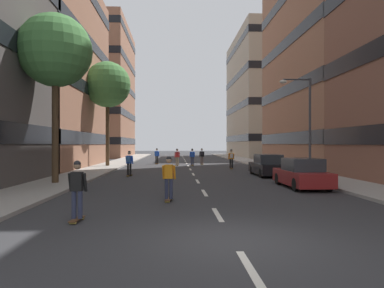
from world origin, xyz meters
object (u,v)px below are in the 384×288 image
(streetlamp_right, at_px, (304,116))
(skater_2, at_px, (231,158))
(parked_car_mid, at_px, (268,166))
(skater_4, at_px, (202,155))
(parked_car_near, at_px, (302,174))
(skater_3, at_px, (169,176))
(skater_5, at_px, (177,156))
(street_tree_mid, at_px, (55,51))
(skater_0, at_px, (129,162))
(skater_1, at_px, (192,156))
(skater_6, at_px, (77,188))
(skater_7, at_px, (157,155))
(street_tree_near, at_px, (108,85))

(streetlamp_right, bearing_deg, skater_2, 112.62)
(parked_car_mid, relative_size, skater_4, 2.47)
(parked_car_near, height_order, skater_3, skater_3)
(parked_car_near, relative_size, skater_5, 2.47)
(parked_car_mid, distance_m, street_tree_mid, 15.52)
(skater_0, relative_size, skater_3, 1.00)
(parked_car_mid, height_order, skater_1, skater_1)
(parked_car_near, bearing_deg, skater_1, 104.25)
(skater_2, distance_m, skater_6, 22.66)
(street_tree_mid, relative_size, skater_5, 5.20)
(streetlamp_right, bearing_deg, street_tree_mid, -167.38)
(parked_car_mid, height_order, skater_7, skater_7)
(street_tree_mid, relative_size, skater_4, 5.20)
(streetlamp_right, relative_size, skater_4, 3.65)
(skater_4, relative_size, skater_6, 1.00)
(skater_1, height_order, skater_3, same)
(skater_0, distance_m, skater_2, 10.72)
(skater_2, height_order, skater_5, same)
(street_tree_near, bearing_deg, skater_5, 14.01)
(skater_1, xyz_separation_m, skater_4, (1.13, 1.68, 0.03))
(streetlamp_right, distance_m, skater_6, 17.41)
(street_tree_mid, xyz_separation_m, skater_6, (3.73, -9.33, -6.36))
(skater_2, bearing_deg, streetlamp_right, -67.38)
(parked_car_mid, xyz_separation_m, street_tree_near, (-13.12, 10.13, 7.30))
(skater_0, relative_size, skater_5, 1.00)
(skater_4, bearing_deg, skater_7, 166.48)
(parked_car_mid, bearing_deg, parked_car_near, -90.00)
(street_tree_mid, bearing_deg, skater_5, 67.95)
(parked_car_near, xyz_separation_m, skater_5, (-6.32, 18.56, 0.29))
(parked_car_near, height_order, street_tree_near, street_tree_near)
(skater_2, bearing_deg, street_tree_mid, -134.35)
(skater_4, relative_size, skater_5, 1.00)
(skater_5, bearing_deg, street_tree_near, -165.99)
(skater_0, bearing_deg, street_tree_mid, -123.65)
(skater_4, bearing_deg, street_tree_near, -159.57)
(skater_2, bearing_deg, skater_1, 123.06)
(streetlamp_right, distance_m, skater_7, 19.81)
(skater_1, height_order, skater_7, same)
(skater_3, bearing_deg, skater_6, -126.31)
(skater_3, bearing_deg, street_tree_mid, 137.49)
(skater_4, bearing_deg, skater_1, -123.92)
(skater_2, relative_size, skater_4, 1.00)
(parked_car_mid, relative_size, street_tree_mid, 0.48)
(skater_2, distance_m, skater_3, 18.48)
(street_tree_mid, height_order, streetlamp_right, street_tree_mid)
(skater_4, height_order, skater_6, same)
(street_tree_near, xyz_separation_m, skater_2, (11.64, -3.18, -6.99))
(skater_5, relative_size, skater_7, 1.00)
(skater_2, distance_m, skater_7, 10.62)
(parked_car_near, bearing_deg, skater_2, 96.17)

